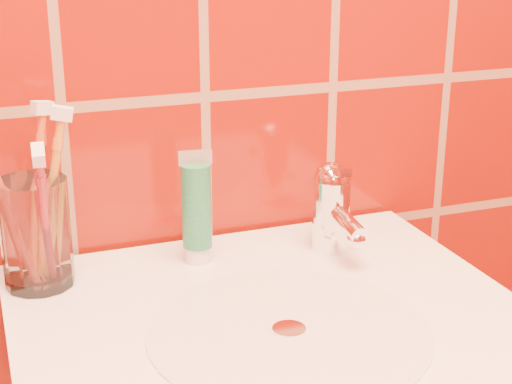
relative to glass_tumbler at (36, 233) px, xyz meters
name	(u,v)px	position (x,y,z in m)	size (l,w,h in m)	color
glass_tumbler	(36,233)	(0.00, 0.00, 0.00)	(0.08, 0.08, 0.13)	white
toothpaste_tube	(197,211)	(0.19, 0.00, 0.00)	(0.04, 0.04, 0.15)	white
faucet	(333,205)	(0.37, -0.03, 0.00)	(0.05, 0.11, 0.12)	white
toothbrush_0	(10,211)	(-0.03, -0.01, 0.03)	(0.07, 0.03, 0.21)	#B13426
toothbrush_1	(45,221)	(0.01, -0.04, 0.03)	(0.03, 0.10, 0.20)	#A12233
toothbrush_2	(51,197)	(0.02, 0.01, 0.04)	(0.06, 0.03, 0.22)	orange
toothbrush_3	(39,194)	(0.01, 0.02, 0.04)	(0.05, 0.04, 0.22)	orange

